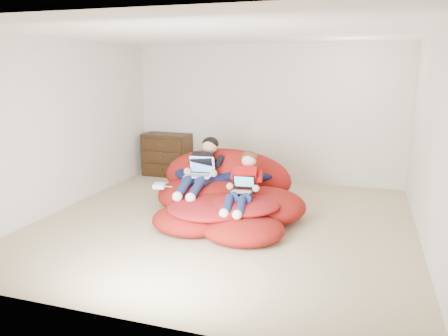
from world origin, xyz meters
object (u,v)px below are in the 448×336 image
Objects in this scene: dresser at (167,155)px; beanbag_pile at (225,195)px; laptop_white at (200,171)px; older_boy at (203,166)px; younger_boy at (244,182)px; laptop_black at (242,187)px.

dresser is 2.60m from beanbag_pile.
laptop_white is (1.45, -1.96, 0.23)m from dresser.
dresser is at bearing 127.93° from older_boy.
younger_boy is 0.80m from laptop_white.
older_boy is 0.89m from laptop_black.
younger_boy is at bearing -45.68° from beanbag_pile.
laptop_black is at bearing -50.31° from beanbag_pile.
laptop_black is (-0.00, -0.07, -0.06)m from younger_boy.
dresser is 2.45m from laptop_white.
laptop_white reaches higher than dresser.
beanbag_pile reaches higher than laptop_white.
beanbag_pile is 0.53m from older_boy.
older_boy is 0.85m from younger_boy.
beanbag_pile is 7.34× the size of laptop_black.
younger_boy is at bearing 90.00° from laptop_black.
beanbag_pile is at bearing 134.32° from younger_boy.
younger_boy reaches higher than dresser.
dresser is 2.88× the size of laptop_black.
dresser is at bearing 133.89° from younger_boy.
beanbag_pile is at bearing 129.69° from laptop_black.
dresser is 2.37m from older_boy.
laptop_white is (-0.35, -0.09, 0.36)m from beanbag_pile.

